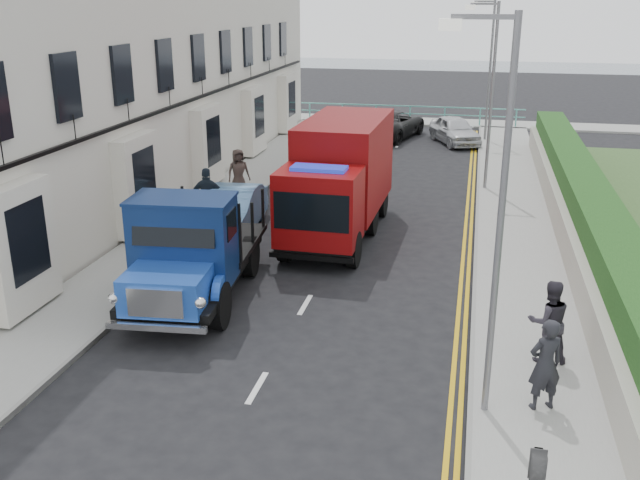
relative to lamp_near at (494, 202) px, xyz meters
The scene contains 21 objects.
ground 6.12m from the lamp_near, 154.42° to the left, with size 120.00×120.00×0.00m, color black.
pavement_west 14.98m from the lamp_near, 130.45° to the left, with size 2.40×38.00×0.12m, color gray.
pavement_east 11.74m from the lamp_near, 84.17° to the left, with size 2.60×38.00×0.12m, color gray.
promenade 31.53m from the lamp_near, 97.67° to the left, with size 30.00×2.50×0.12m, color gray.
sea_plane 62.27m from the lamp_near, 93.85° to the left, with size 120.00×120.00×0.00m, color #4B5B67.
garden_east 11.82m from the lamp_near, 74.59° to the left, with size 1.45×28.00×1.75m.
seafront_railing 30.68m from the lamp_near, 97.88° to the left, with size 13.00×0.08×1.11m.
lamp_near is the anchor object (origin of this frame).
lamp_mid 16.00m from the lamp_near, 90.00° to the left, with size 1.23×0.18×7.00m.
lamp_far 26.00m from the lamp_near, 90.00° to the left, with size 1.23×0.18×7.00m.
bedford_lorry 8.07m from the lamp_near, 154.66° to the left, with size 2.83×6.07×2.79m.
red_lorry 10.72m from the lamp_near, 114.65° to the left, with size 2.46×6.85×3.56m.
parked_car_front 10.61m from the lamp_near, 140.30° to the left, with size 1.82×4.53×1.54m, color black.
parked_car_mid 12.34m from the lamp_near, 130.83° to the left, with size 1.51×4.32×1.42m, color #5F94CB.
parked_car_rear 18.50m from the lamp_near, 112.42° to the left, with size 1.73×4.26×1.24m, color #99989D.
seafront_car_left 26.66m from the lamp_near, 100.43° to the left, with size 2.42×5.24×1.46m, color black.
seafront_car_right 25.37m from the lamp_near, 93.20° to the left, with size 1.63×4.06×1.38m, color silver.
pedestrian_east_near 3.21m from the lamp_near, 13.46° to the left, with size 0.64×0.42×1.76m, color black.
pedestrian_east_far 3.89m from the lamp_near, 57.79° to the left, with size 0.86×0.67×1.76m, color #2E2A34.
pedestrian_west_near 12.81m from the lamp_near, 133.46° to the left, with size 1.13×0.47×1.93m, color #1D2834.
pedestrian_west_far 15.96m from the lamp_near, 124.40° to the left, with size 0.85×0.55×1.73m, color #3C302B.
Camera 1 is at (3.79, -13.57, 7.22)m, focal length 40.00 mm.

